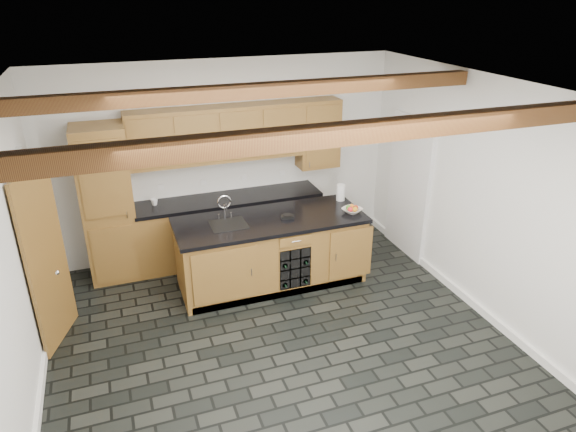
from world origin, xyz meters
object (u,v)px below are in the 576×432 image
at_px(island, 271,251).
at_px(paper_towel, 341,192).
at_px(kitchen_scale, 288,216).
at_px(fruit_bowl, 352,210).

relative_size(island, paper_towel, 10.88).
relative_size(kitchen_scale, fruit_bowl, 0.74).
bearing_deg(kitchen_scale, island, 178.66).
bearing_deg(fruit_bowl, paper_towel, 84.89).
bearing_deg(paper_towel, island, -165.72).
distance_m(island, fruit_bowl, 1.19).
distance_m(kitchen_scale, paper_towel, 0.97).
bearing_deg(kitchen_scale, paper_towel, 32.26).
bearing_deg(island, fruit_bowl, -8.67).
xyz_separation_m(kitchen_scale, fruit_bowl, (0.87, -0.11, 0.01)).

